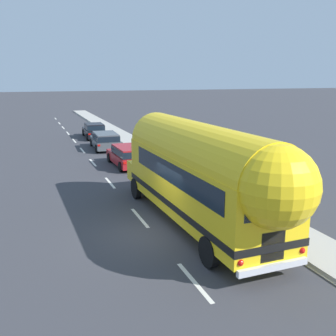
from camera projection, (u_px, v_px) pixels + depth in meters
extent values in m
plane|color=#38383D|center=(153.00, 233.00, 14.90)|extent=(300.00, 300.00, 0.00)
cube|color=silver|center=(194.00, 282.00, 11.38)|extent=(0.14, 2.40, 0.01)
cube|color=silver|center=(140.00, 218.00, 16.53)|extent=(0.14, 2.40, 0.01)
cube|color=silver|center=(110.00, 183.00, 21.95)|extent=(0.14, 2.40, 0.01)
cube|color=silver|center=(93.00, 163.00, 27.09)|extent=(0.14, 2.40, 0.01)
cube|color=silver|center=(82.00, 150.00, 31.59)|extent=(0.14, 2.40, 0.01)
cube|color=silver|center=(74.00, 141.00, 36.33)|extent=(0.14, 2.40, 0.01)
cube|color=silver|center=(68.00, 133.00, 41.14)|extent=(0.14, 2.40, 0.01)
cube|color=silver|center=(63.00, 128.00, 45.58)|extent=(0.14, 2.40, 0.01)
cube|color=silver|center=(59.00, 123.00, 49.84)|extent=(0.14, 2.40, 0.01)
cube|color=silver|center=(55.00, 119.00, 55.31)|extent=(0.14, 2.40, 0.01)
cube|color=silver|center=(151.00, 162.00, 27.13)|extent=(0.12, 80.00, 0.01)
cube|color=#ADA89E|center=(175.00, 166.00, 25.63)|extent=(2.03, 90.00, 0.15)
cube|color=yellow|center=(198.00, 184.00, 15.24)|extent=(2.75, 9.70, 2.30)
cylinder|color=yellow|center=(199.00, 155.00, 14.97)|extent=(2.69, 9.59, 2.45)
sphere|color=yellow|center=(276.00, 186.00, 10.66)|extent=(2.40, 2.40, 2.40)
cube|color=yellow|center=(152.00, 170.00, 20.33)|extent=(2.29, 1.36, 0.95)
cube|color=black|center=(198.00, 200.00, 15.38)|extent=(2.79, 9.74, 0.24)
cube|color=black|center=(202.00, 170.00, 14.83)|extent=(2.73, 7.90, 0.76)
cube|color=black|center=(275.00, 204.00, 10.77)|extent=(2.00, 0.13, 0.84)
cube|color=black|center=(272.00, 246.00, 11.04)|extent=(0.80, 0.08, 0.90)
cube|color=silver|center=(273.00, 267.00, 11.10)|extent=(2.34, 0.20, 0.20)
sphere|color=red|center=(240.00, 263.00, 10.72)|extent=(0.20, 0.20, 0.20)
sphere|color=red|center=(302.00, 250.00, 11.48)|extent=(0.20, 0.20, 0.20)
cube|color=black|center=(155.00, 147.00, 19.49)|extent=(2.14, 0.15, 0.96)
cube|color=silver|center=(147.00, 170.00, 20.99)|extent=(0.90, 0.12, 0.56)
cylinder|color=black|center=(136.00, 188.00, 19.09)|extent=(0.29, 1.01, 1.00)
cylinder|color=black|center=(180.00, 184.00, 19.94)|extent=(0.29, 1.01, 1.00)
cylinder|color=black|center=(209.00, 252.00, 12.19)|extent=(0.29, 1.01, 1.00)
cylinder|color=black|center=(272.00, 240.00, 13.03)|extent=(0.29, 1.01, 1.00)
cube|color=#A5191E|center=(128.00, 158.00, 26.08)|extent=(1.98, 4.51, 0.60)
cube|color=#A5191E|center=(130.00, 151.00, 25.52)|extent=(1.75, 3.05, 0.55)
cube|color=black|center=(130.00, 151.00, 25.53)|extent=(1.81, 3.10, 0.43)
cube|color=red|center=(125.00, 163.00, 23.72)|extent=(0.20, 0.04, 0.14)
cube|color=red|center=(150.00, 161.00, 24.31)|extent=(0.20, 0.04, 0.14)
cylinder|color=black|center=(109.00, 158.00, 27.19)|extent=(0.21, 0.64, 0.64)
cylinder|color=black|center=(134.00, 156.00, 27.84)|extent=(0.21, 0.64, 0.64)
cylinder|color=black|center=(121.00, 167.00, 24.42)|extent=(0.21, 0.64, 0.64)
cylinder|color=black|center=(148.00, 165.00, 25.06)|extent=(0.21, 0.64, 0.64)
cube|color=#474C51|center=(105.00, 142.00, 32.21)|extent=(2.07, 4.62, 0.60)
cube|color=#474C51|center=(106.00, 136.00, 31.64)|extent=(1.82, 3.17, 0.55)
cube|color=black|center=(106.00, 137.00, 31.64)|extent=(1.88, 3.21, 0.43)
cube|color=red|center=(99.00, 145.00, 29.80)|extent=(0.20, 0.05, 0.14)
cube|color=red|center=(120.00, 144.00, 30.30)|extent=(0.20, 0.05, 0.14)
cylinder|color=black|center=(92.00, 142.00, 33.44)|extent=(0.22, 0.65, 0.64)
cylinder|color=black|center=(113.00, 141.00, 33.99)|extent=(0.22, 0.65, 0.64)
cylinder|color=black|center=(97.00, 149.00, 30.52)|extent=(0.22, 0.65, 0.64)
cylinder|color=black|center=(120.00, 147.00, 31.07)|extent=(0.22, 0.65, 0.64)
cube|color=black|center=(94.00, 132.00, 38.09)|extent=(1.96, 4.84, 0.60)
cube|color=black|center=(94.00, 127.00, 37.84)|extent=(1.69, 2.49, 0.55)
cube|color=black|center=(94.00, 127.00, 37.85)|extent=(1.75, 2.53, 0.43)
cube|color=red|center=(89.00, 134.00, 35.59)|extent=(0.20, 0.05, 0.14)
cube|color=red|center=(107.00, 133.00, 36.07)|extent=(0.20, 0.05, 0.14)
cylinder|color=black|center=(83.00, 132.00, 39.43)|extent=(0.22, 0.65, 0.64)
cylinder|color=black|center=(101.00, 132.00, 39.97)|extent=(0.22, 0.65, 0.64)
cylinder|color=black|center=(88.00, 137.00, 36.30)|extent=(0.22, 0.65, 0.64)
cylinder|color=black|center=(106.00, 136.00, 36.84)|extent=(0.22, 0.65, 0.64)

